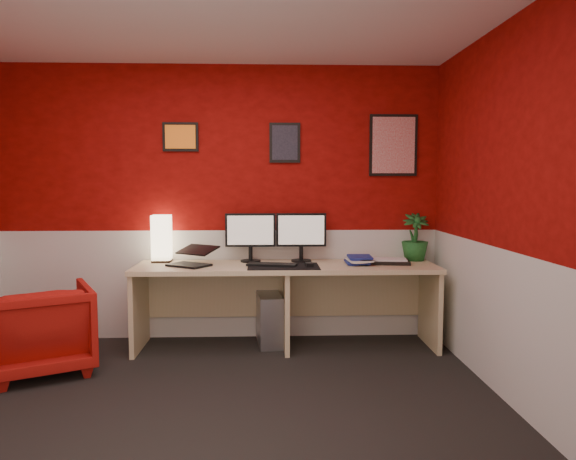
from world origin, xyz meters
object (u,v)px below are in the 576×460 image
(shoji_lamp, at_px, (162,240))
(zen_tray, at_px, (389,262))
(monitor_left, at_px, (250,230))
(monitor_right, at_px, (301,229))
(desk, at_px, (286,306))
(pc_tower, at_px, (269,319))
(armchair, at_px, (41,329))
(potted_plant, at_px, (415,237))
(laptop, at_px, (189,253))

(shoji_lamp, bearing_deg, zen_tray, -4.82)
(monitor_left, xyz_separation_m, monitor_right, (0.46, 0.00, 0.00))
(desk, relative_size, monitor_left, 4.48)
(pc_tower, relative_size, armchair, 0.61)
(monitor_right, relative_size, potted_plant, 1.35)
(desk, distance_m, armchair, 1.96)
(shoji_lamp, distance_m, zen_tray, 2.03)
(zen_tray, relative_size, pc_tower, 0.78)
(pc_tower, bearing_deg, shoji_lamp, 167.59)
(monitor_right, bearing_deg, desk, -127.26)
(monitor_right, xyz_separation_m, zen_tray, (0.76, -0.15, -0.28))
(armchair, bearing_deg, monitor_right, 173.07)
(monitor_right, xyz_separation_m, pc_tower, (-0.29, -0.08, -0.80))
(desk, bearing_deg, shoji_lamp, 169.19)
(shoji_lamp, xyz_separation_m, armchair, (-0.77, -0.76, -0.60))
(potted_plant, xyz_separation_m, armchair, (-3.06, -0.76, -0.61))
(laptop, relative_size, monitor_right, 0.57)
(monitor_right, xyz_separation_m, armchair, (-2.02, -0.73, -0.69))
(desk, height_order, laptop, laptop)
(shoji_lamp, distance_m, pc_tower, 1.20)
(potted_plant, height_order, pc_tower, potted_plant)
(laptop, distance_m, monitor_left, 0.59)
(monitor_left, height_order, potted_plant, monitor_left)
(armchair, bearing_deg, desk, 169.33)
(monitor_left, relative_size, armchair, 0.79)
(zen_tray, height_order, potted_plant, potted_plant)
(desk, relative_size, monitor_right, 4.48)
(monitor_left, distance_m, zen_tray, 1.26)
(shoji_lamp, relative_size, potted_plant, 0.93)
(shoji_lamp, height_order, zen_tray, shoji_lamp)
(potted_plant, bearing_deg, monitor_left, -178.81)
(desk, height_order, pc_tower, desk)
(zen_tray, bearing_deg, monitor_right, 169.20)
(desk, bearing_deg, laptop, -176.78)
(monitor_right, relative_size, pc_tower, 1.29)
(monitor_right, bearing_deg, monitor_left, -179.62)
(monitor_left, bearing_deg, laptop, -155.91)
(laptop, distance_m, armchair, 1.27)
(potted_plant, height_order, armchair, potted_plant)
(shoji_lamp, distance_m, laptop, 0.39)
(potted_plant, bearing_deg, desk, -169.68)
(laptop, relative_size, potted_plant, 0.77)
(armchair, bearing_deg, pc_tower, 173.76)
(laptop, bearing_deg, armchair, -120.85)
(laptop, bearing_deg, pc_tower, 46.51)
(monitor_right, height_order, pc_tower, monitor_right)
(monitor_left, bearing_deg, potted_plant, 1.19)
(zen_tray, xyz_separation_m, armchair, (-2.79, -0.59, -0.41))
(zen_tray, distance_m, pc_tower, 1.18)
(desk, relative_size, shoji_lamp, 6.50)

